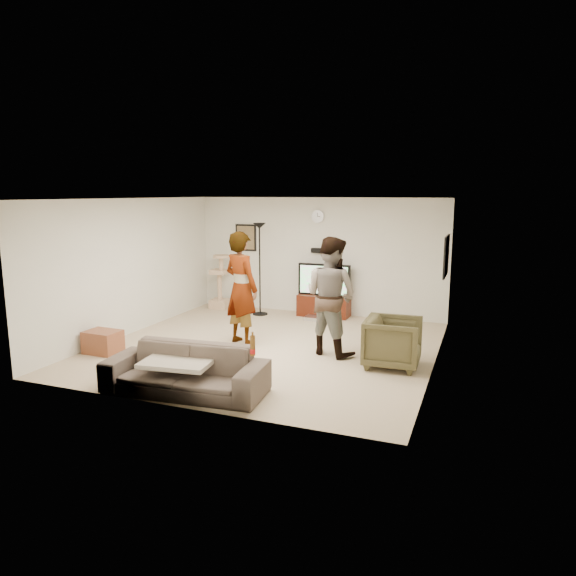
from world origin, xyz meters
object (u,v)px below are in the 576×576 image
(floor_lamp, at_px, (260,269))
(armchair, at_px, (393,342))
(person_right, at_px, (331,296))
(beer_bottle, at_px, (253,346))
(tv_stand, at_px, (324,306))
(sofa, at_px, (185,370))
(person_left, at_px, (241,288))
(side_table, at_px, (103,342))
(cat_tree, at_px, (220,281))
(tv, at_px, (324,280))

(floor_lamp, distance_m, armchair, 4.11)
(person_right, bearing_deg, beer_bottle, 102.44)
(beer_bottle, bearing_deg, tv_stand, 96.60)
(tv_stand, relative_size, floor_lamp, 0.55)
(armchair, bearing_deg, floor_lamp, 51.40)
(tv_stand, distance_m, sofa, 4.82)
(beer_bottle, distance_m, armchair, 2.48)
(person_left, xyz_separation_m, beer_bottle, (1.29, -2.33, -0.24))
(tv_stand, height_order, beer_bottle, beer_bottle)
(tv_stand, bearing_deg, floor_lamp, -165.04)
(person_right, relative_size, armchair, 2.31)
(person_right, bearing_deg, tv_stand, -50.72)
(side_table, bearing_deg, beer_bottle, -17.69)
(person_right, relative_size, side_table, 3.45)
(cat_tree, distance_m, person_right, 4.10)
(tv, distance_m, armchair, 3.41)
(tv, bearing_deg, tv_stand, 0.00)
(cat_tree, height_order, beer_bottle, cat_tree)
(tv, bearing_deg, person_left, -106.54)
(tv_stand, distance_m, armchair, 3.39)
(tv, bearing_deg, beer_bottle, -83.40)
(cat_tree, xyz_separation_m, armchair, (4.39, -2.69, -0.24))
(tv_stand, xyz_separation_m, tv, (0.00, 0.00, 0.56))
(tv, bearing_deg, sofa, -94.99)
(tv_stand, bearing_deg, beer_bottle, -83.40)
(person_left, bearing_deg, floor_lamp, -51.93)
(tv_stand, bearing_deg, side_table, -124.67)
(beer_bottle, xyz_separation_m, side_table, (-3.18, 1.01, -0.56))
(floor_lamp, bearing_deg, side_table, -110.65)
(tv, distance_m, person_left, 2.58)
(person_left, relative_size, sofa, 0.92)
(sofa, distance_m, side_table, 2.43)
(person_right, distance_m, sofa, 2.74)
(person_left, xyz_separation_m, side_table, (-1.89, -1.32, -0.79))
(tv, relative_size, person_right, 0.59)
(floor_lamp, height_order, sofa, floor_lamp)
(beer_bottle, bearing_deg, sofa, 180.00)
(tv_stand, height_order, sofa, sofa)
(beer_bottle, relative_size, armchair, 0.30)
(person_right, bearing_deg, person_left, 19.92)
(floor_lamp, height_order, person_left, floor_lamp)
(cat_tree, distance_m, beer_bottle, 5.60)
(person_left, bearing_deg, tv, -84.13)
(person_right, height_order, sofa, person_right)
(floor_lamp, bearing_deg, sofa, -78.47)
(side_table, bearing_deg, floor_lamp, 69.35)
(tv_stand, height_order, person_right, person_right)
(tv_stand, distance_m, beer_bottle, 4.86)
(tv, height_order, armchair, tv)
(cat_tree, xyz_separation_m, sofa, (2.03, -4.72, -0.31))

